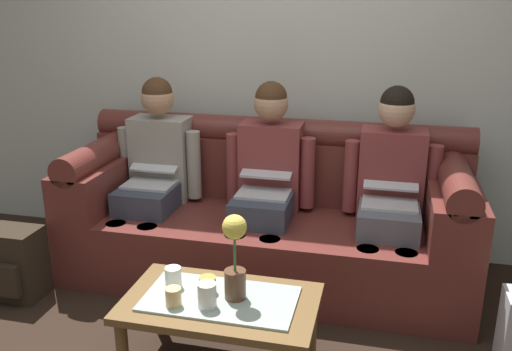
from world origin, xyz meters
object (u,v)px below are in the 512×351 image
cup_far_left (173,277)px  backpack_left (15,264)px  person_middle (267,176)px  coffee_table (220,309)px  couch (267,219)px  flower_vase (235,256)px  cup_far_center (207,295)px  person_right (391,185)px  person_left (155,167)px  cup_near_left (208,285)px  cup_near_right (173,297)px

cup_far_left → backpack_left: (-1.13, 0.32, -0.23)m
person_middle → coffee_table: person_middle is taller
couch → backpack_left: bearing=-155.1°
flower_vase → cup_far_left: flower_vase is taller
person_middle → flower_vase: person_middle is taller
cup_far_center → cup_far_left: bearing=148.2°
flower_vase → cup_far_center: (-0.10, -0.10, -0.15)m
person_right → person_left: bearing=180.0°
backpack_left → person_left: bearing=44.8°
cup_far_center → cup_far_left: size_ratio=1.15×
cup_near_left → coffee_table: bearing=-24.7°
person_right → coffee_table: person_right is taller
cup_far_left → backpack_left: 1.20m
couch → person_left: bearing=-179.7°
couch → cup_near_right: bearing=-99.3°
coffee_table → cup_near_right: bearing=-148.6°
person_middle → backpack_left: (-1.37, -0.63, -0.45)m
cup_near_right → person_middle: bearing=80.7°
cup_near_right → couch: bearing=80.7°
cup_near_right → backpack_left: 1.30m
person_left → flower_vase: 1.27m
couch → person_right: person_right is taller
person_middle → backpack_left: 1.57m
cup_far_center → person_left: bearing=122.9°
person_left → cup_far_left: person_left is taller
flower_vase → cup_far_center: bearing=-133.9°
person_left → cup_near_left: 1.20m
person_middle → cup_far_left: 1.01m
cup_far_left → flower_vase: bearing=-5.0°
cup_far_center → backpack_left: size_ratio=0.27×
person_right → flower_vase: 1.19m
flower_vase → cup_near_left: bearing=173.3°
flower_vase → cup_near_left: size_ratio=5.15×
flower_vase → cup_near_right: flower_vase is taller
flower_vase → couch: bearing=93.9°
person_left → flower_vase: bearing=-50.7°
person_left → cup_near_right: 1.26m
person_right → backpack_left: person_right is taller
cup_far_center → cup_far_left: 0.25m
couch → person_right: 0.79m
person_left → cup_far_left: 1.10m
cup_near_right → backpack_left: size_ratio=0.20×
flower_vase → person_left: bearing=129.3°
couch → cup_near_left: 0.97m
cup_far_left → person_left: bearing=117.3°
cup_near_left → person_right: bearing=50.2°
coffee_table → person_left: bearing=126.4°
cup_near_left → cup_far_left: (-0.17, 0.01, 0.01)m
person_left → cup_near_left: person_left is taller
person_middle → cup_far_left: size_ratio=12.25×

